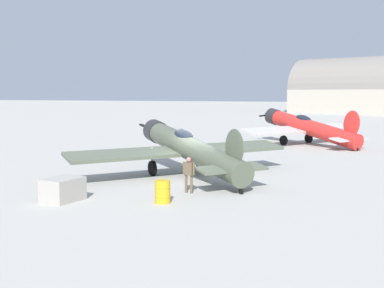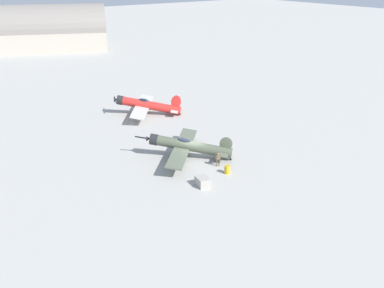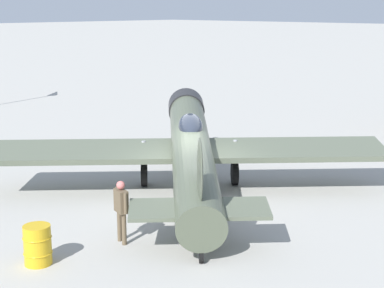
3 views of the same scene
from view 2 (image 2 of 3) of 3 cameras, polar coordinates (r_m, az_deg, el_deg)
name	(u,v)px [view 2 (image 2 of 3)]	position (r m, az deg, el deg)	size (l,w,h in m)	color
ground_plane	(192,158)	(55.44, 0.00, -1.74)	(400.00, 400.00, 0.00)	#A8A59E
airplane_foreground	(188,146)	(54.93, -0.55, -0.23)	(10.30, 10.15, 2.96)	#4C5442
airplane_mid_apron	(147,105)	(71.49, -5.56, 4.74)	(10.84, 9.93, 3.20)	red
ground_crew_mechanic	(218,158)	(52.98, 3.18, -1.74)	(0.34, 0.61, 1.62)	brown
equipment_crate	(203,182)	(48.44, 1.31, -4.63)	(1.80, 1.50, 0.96)	#9E998E
fuel_drum	(227,170)	(51.41, 4.32, -3.12)	(0.67, 0.67, 0.94)	gold
distant_hangar	(45,34)	(133.21, -17.47, 12.70)	(25.43, 34.53, 13.73)	#ADA393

